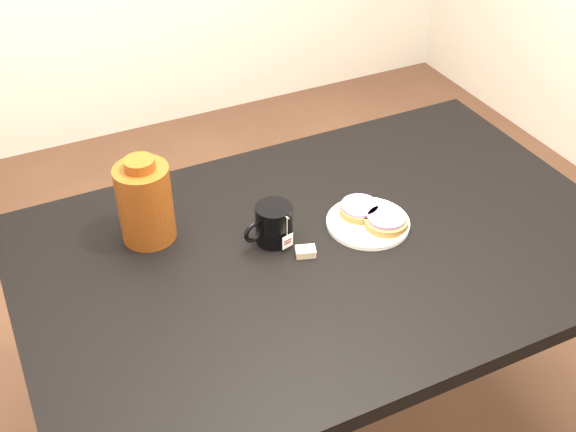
{
  "coord_description": "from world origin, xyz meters",
  "views": [
    {
      "loc": [
        -0.64,
        -1.12,
        1.81
      ],
      "look_at": [
        -0.07,
        0.07,
        0.81
      ],
      "focal_mm": 45.0,
      "sensor_mm": 36.0,
      "label": 1
    }
  ],
  "objects": [
    {
      "name": "teabag_pouch",
      "position": [
        -0.06,
        -0.01,
        0.76
      ],
      "size": [
        0.05,
        0.04,
        0.02
      ],
      "primitive_type": "cube",
      "rotation": [
        0.0,
        0.0,
        -0.33
      ],
      "color": "#C6B793",
      "rests_on": "table"
    },
    {
      "name": "bagel_package",
      "position": [
        -0.36,
        0.21,
        0.85
      ],
      "size": [
        0.16,
        0.16,
        0.21
      ],
      "rotation": [
        0.0,
        0.0,
        0.27
      ],
      "color": "#56230B",
      "rests_on": "table"
    },
    {
      "name": "bagel_back",
      "position": [
        0.12,
        0.06,
        0.77
      ],
      "size": [
        0.13,
        0.13,
        0.03
      ],
      "color": "brown",
      "rests_on": "plate"
    },
    {
      "name": "table",
      "position": [
        0.0,
        0.0,
        0.67
      ],
      "size": [
        1.4,
        0.9,
        0.75
      ],
      "color": "black",
      "rests_on": "ground_plane"
    },
    {
      "name": "plate",
      "position": [
        0.12,
        0.02,
        0.76
      ],
      "size": [
        0.2,
        0.2,
        0.01
      ],
      "color": "white",
      "rests_on": "table"
    },
    {
      "name": "bagel_front",
      "position": [
        0.15,
        -0.01,
        0.77
      ],
      "size": [
        0.14,
        0.14,
        0.03
      ],
      "color": "brown",
      "rests_on": "plate"
    },
    {
      "name": "mug",
      "position": [
        -0.1,
        0.07,
        0.8
      ],
      "size": [
        0.14,
        0.1,
        0.1
      ],
      "rotation": [
        0.0,
        0.0,
        0.25
      ],
      "color": "black",
      "rests_on": "table"
    }
  ]
}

